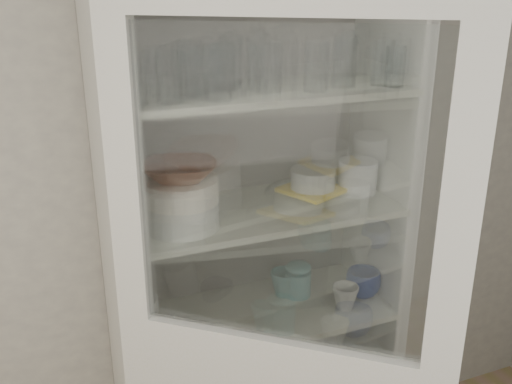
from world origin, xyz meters
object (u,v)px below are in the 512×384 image
object	(u,v)px
mug_blue	(363,283)
mug_teal	(284,283)
goblet_3	(347,52)
pantry_cabinet	(250,282)
terracotta_bowl	(180,171)
grey_bowl_stack	(357,177)
plate_stack_back	(160,190)
goblet_1	(231,55)
measuring_cups	(180,333)
white_ramekin	(313,179)
yellow_trivet	(312,189)
goblet_2	(259,53)
white_canister	(142,317)
plate_stack_front	(182,214)
teal_jar	(298,281)
mug_white	(345,297)
cream_bowl	(181,190)
goblet_0	(188,62)
glass_platter	(312,194)

from	to	relation	value
mug_blue	mug_teal	xyz separation A→B (m)	(-0.27, 0.12, -0.00)
goblet_3	pantry_cabinet	bearing A→B (deg)	-179.21
terracotta_bowl	grey_bowl_stack	distance (m)	0.68
plate_stack_back	goblet_1	bearing A→B (deg)	-7.86
pantry_cabinet	terracotta_bowl	size ratio (longest dim) A/B	9.59
measuring_cups	terracotta_bowl	bearing A→B (deg)	-14.39
white_ramekin	pantry_cabinet	bearing A→B (deg)	167.81
yellow_trivet	grey_bowl_stack	xyz separation A→B (m)	(0.17, -0.02, 0.03)
yellow_trivet	goblet_2	bearing A→B (deg)	149.01
pantry_cabinet	white_canister	size ratio (longest dim) A/B	15.55
plate_stack_front	teal_jar	size ratio (longest dim) A/B	1.97
terracotta_bowl	mug_teal	distance (m)	0.69
terracotta_bowl	yellow_trivet	distance (m)	0.53
measuring_cups	white_ramekin	bearing A→B (deg)	9.01
plate_stack_back	mug_white	size ratio (longest dim) A/B	1.93
pantry_cabinet	plate_stack_front	distance (m)	0.48
goblet_3	plate_stack_front	world-z (taller)	goblet_3
cream_bowl	mug_blue	size ratio (longest dim) A/B	1.77
plate_stack_front	mug_teal	size ratio (longest dim) A/B	2.20
white_ramekin	mug_blue	size ratio (longest dim) A/B	1.21
goblet_2	cream_bowl	size ratio (longest dim) A/B	0.80
plate_stack_back	mug_blue	xyz separation A→B (m)	(0.71, -0.19, -0.40)
mug_white	teal_jar	distance (m)	0.19
plate_stack_back	white_ramekin	world-z (taller)	plate_stack_back
goblet_0	white_canister	distance (m)	0.84
goblet_0	white_canister	xyz separation A→B (m)	(-0.22, -0.09, -0.81)
glass_platter	mug_blue	world-z (taller)	glass_platter
plate_stack_back	white_canister	xyz separation A→B (m)	(-0.11, -0.13, -0.39)
goblet_2	cream_bowl	world-z (taller)	goblet_2
plate_stack_back	grey_bowl_stack	bearing A→B (deg)	-11.34
terracotta_bowl	teal_jar	distance (m)	0.71
goblet_3	grey_bowl_stack	size ratio (longest dim) A/B	1.27
pantry_cabinet	cream_bowl	size ratio (longest dim) A/B	9.13
goblet_0	goblet_1	size ratio (longest dim) A/B	0.84
goblet_1	plate_stack_back	distance (m)	0.50
grey_bowl_stack	measuring_cups	bearing A→B (deg)	-175.20
mug_teal	teal_jar	world-z (taller)	teal_jar
goblet_0	measuring_cups	xyz separation A→B (m)	(-0.11, -0.16, -0.86)
terracotta_bowl	grey_bowl_stack	world-z (taller)	terracotta_bowl
white_ramekin	teal_jar	bearing A→B (deg)	150.25
plate_stack_front	goblet_3	bearing A→B (deg)	12.45
goblet_1	mug_teal	xyz separation A→B (m)	(0.19, -0.04, -0.84)
goblet_3	terracotta_bowl	world-z (taller)	goblet_3
plate_stack_back	cream_bowl	size ratio (longest dim) A/B	0.81
goblet_0	mug_teal	world-z (taller)	goblet_0
plate_stack_front	white_canister	distance (m)	0.40
terracotta_bowl	teal_jar	xyz separation A→B (m)	(0.46, 0.11, -0.52)
mug_white	mug_teal	bearing A→B (deg)	145.11
pantry_cabinet	goblet_0	size ratio (longest dim) A/B	13.53
pantry_cabinet	plate_stack_front	xyz separation A→B (m)	(-0.28, -0.14, 0.36)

